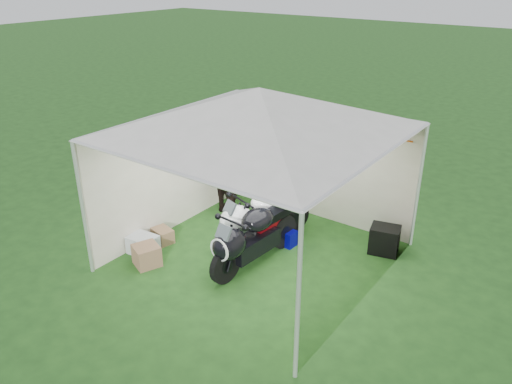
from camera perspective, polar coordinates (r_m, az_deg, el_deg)
ground at (r=8.85m, az=0.31°, el=-7.44°), size 80.00×80.00×0.00m
canopy_tent at (r=7.83m, az=0.49°, el=8.87°), size 5.66×5.66×3.00m
motorcycle_white at (r=9.02m, az=0.38°, el=-2.70°), size 0.92×1.98×1.01m
motorcycle_black at (r=8.32m, az=-0.59°, el=-5.07°), size 0.57×2.11×1.04m
paddock_stand at (r=9.18m, az=3.38°, el=-5.15°), size 0.41×0.28×0.30m
person_dark_jacket at (r=10.09m, az=-3.05°, el=2.95°), size 1.10×0.94×1.96m
person_blue_jacket at (r=8.97m, az=2.11°, el=-0.10°), size 0.58×0.77×1.90m
equipment_box at (r=9.16m, az=14.46°, el=-5.30°), size 0.58×0.51×0.50m
crate_0 at (r=9.12m, az=-12.77°, el=-5.88°), size 0.52×0.42×0.33m
crate_1 at (r=8.75m, az=-12.38°, el=-7.09°), size 0.53×0.53×0.36m
crate_2 at (r=9.15m, az=-12.06°, el=-6.07°), size 0.39×0.36×0.23m
crate_3 at (r=9.41m, az=-10.61°, el=-4.90°), size 0.45×0.36×0.26m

